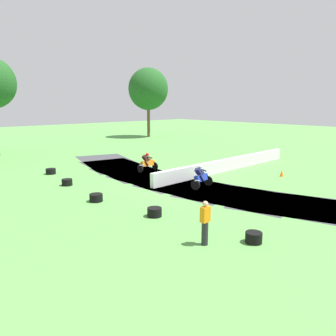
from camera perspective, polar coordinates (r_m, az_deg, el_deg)
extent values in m
plane|color=#569947|center=(21.26, 1.00, -2.59)|extent=(120.00, 120.00, 0.00)
cube|color=#3D3D42|center=(28.98, -9.78, 0.93)|extent=(6.69, 10.16, 0.01)
cube|color=#3D3D42|center=(26.16, -7.52, -0.09)|extent=(5.81, 9.95, 0.01)
cube|color=#3D3D42|center=(23.55, -4.01, -1.26)|extent=(4.87, 9.63, 0.01)
cube|color=#3D3D42|center=(21.27, 1.03, -2.57)|extent=(4.53, 9.49, 0.01)
cube|color=#3D3D42|center=(19.45, 7.84, -3.97)|extent=(5.49, 9.85, 0.01)
cube|color=#3D3D42|center=(18.27, 16.35, -5.32)|extent=(6.39, 10.10, 0.01)
cube|color=#3D3D42|center=(17.86, 25.97, -6.38)|extent=(7.21, 10.23, 0.01)
cube|color=white|center=(25.62, 10.25, 0.61)|extent=(15.54, 0.84, 0.90)
cylinder|color=black|center=(25.32, -2.21, 0.29)|extent=(0.11, 0.73, 0.72)
cylinder|color=black|center=(24.48, -4.75, -0.11)|extent=(0.11, 0.73, 0.72)
cube|color=orange|center=(24.90, -3.56, 0.78)|extent=(1.01, 0.39, 0.45)
ellipsoid|color=orange|center=(25.01, -3.33, 1.41)|extent=(0.45, 0.34, 0.30)
cone|color=orange|center=(25.31, -2.39, 1.23)|extent=(0.40, 0.40, 0.47)
cylinder|color=#B2B2B7|center=(24.44, -4.48, 0.45)|extent=(0.41, 0.13, 0.17)
cube|color=#331919|center=(24.85, -3.84, 1.63)|extent=(0.50, 0.43, 0.62)
sphere|color=red|center=(24.99, -3.54, 2.32)|extent=(0.26, 0.26, 0.26)
cylinder|color=#331919|center=(25.17, -3.59, 1.71)|extent=(0.43, 0.15, 0.24)
cylinder|color=#331919|center=(24.88, -3.10, 1.80)|extent=(0.43, 0.15, 0.24)
cylinder|color=#331919|center=(24.93, -4.14, 0.73)|extent=(0.27, 0.20, 0.42)
cylinder|color=#331919|center=(24.64, -3.65, 0.82)|extent=(0.27, 0.20, 0.42)
cylinder|color=black|center=(20.78, 6.86, -2.17)|extent=(0.20, 0.75, 0.74)
cylinder|color=black|center=(19.64, 4.69, -2.90)|extent=(0.20, 0.75, 0.74)
cube|color=#1E38B2|center=(20.19, 5.63, -1.70)|extent=(1.04, 0.52, 0.46)
ellipsoid|color=#1E38B2|center=(20.32, 5.75, -0.89)|extent=(0.48, 0.40, 0.31)
cone|color=#1E38B2|center=(20.74, 6.59, -1.05)|extent=(0.44, 0.44, 0.48)
cylinder|color=#B2B2B7|center=(19.63, 5.00, -2.18)|extent=(0.42, 0.15, 0.18)
cube|color=#1E1E4C|center=(20.10, 5.27, -0.67)|extent=(0.54, 0.42, 0.62)
sphere|color=white|center=(20.27, 5.45, 0.20)|extent=(0.26, 0.26, 0.26)
cylinder|color=#1E1E4C|center=(20.43, 5.29, -0.55)|extent=(0.44, 0.13, 0.24)
cylinder|color=#1E1E4C|center=(20.23, 6.11, -0.40)|extent=(0.44, 0.13, 0.24)
cylinder|color=#1E1E4C|center=(20.14, 4.92, -1.80)|extent=(0.29, 0.21, 0.42)
cylinder|color=#1E1E4C|center=(19.94, 5.75, -1.66)|extent=(0.29, 0.21, 0.42)
cylinder|color=black|center=(25.36, -19.30, -0.75)|extent=(0.69, 0.69, 0.20)
cylinder|color=black|center=(25.32, -19.32, -0.31)|extent=(0.69, 0.69, 0.20)
cylinder|color=black|center=(21.58, -16.77, -2.59)|extent=(0.64, 0.64, 0.20)
cylinder|color=black|center=(21.53, -16.80, -2.07)|extent=(0.64, 0.64, 0.20)
cylinder|color=black|center=(17.76, -12.12, -5.26)|extent=(0.68, 0.68, 0.20)
cylinder|color=black|center=(17.70, -12.14, -4.64)|extent=(0.68, 0.68, 0.20)
cylinder|color=black|center=(15.16, -2.30, -7.86)|extent=(0.66, 0.66, 0.20)
cylinder|color=black|center=(15.10, -2.31, -7.14)|extent=(0.66, 0.66, 0.20)
cylinder|color=black|center=(12.84, 14.34, -11.79)|extent=(0.61, 0.61, 0.20)
cylinder|color=black|center=(12.77, 14.39, -10.96)|extent=(0.61, 0.61, 0.20)
cylinder|color=#232328|center=(12.24, 6.27, -10.98)|extent=(0.24, 0.24, 0.86)
cube|color=orange|center=(12.00, 6.35, -7.84)|extent=(0.34, 0.22, 0.56)
sphere|color=tan|center=(11.88, 6.39, -6.06)|extent=(0.20, 0.20, 0.20)
cone|color=orange|center=(24.44, 18.79, -0.86)|extent=(0.28, 0.28, 0.44)
cylinder|color=brown|center=(50.15, -3.32, 7.88)|extent=(0.44, 0.44, 4.54)
ellipsoid|color=#1E511E|center=(50.12, -3.38, 13.27)|extent=(5.75, 5.75, 6.04)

